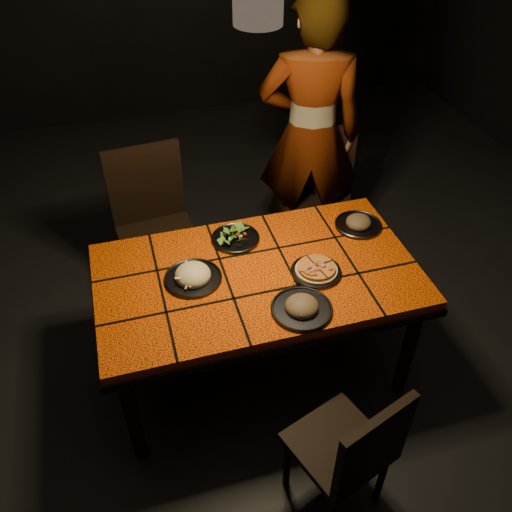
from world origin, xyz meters
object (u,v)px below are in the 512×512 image
object	(u,v)px
chair_far_right	(320,186)
diner	(310,136)
plate_pasta	(193,276)
chair_near	(353,450)
chair_far_left	(153,218)
plate_pizza	(316,270)
dining_table	(257,283)

from	to	relation	value
chair_far_right	diner	distance (m)	0.38
chair_far_right	plate_pasta	size ratio (longest dim) A/B	3.31
chair_near	chair_far_right	size ratio (longest dim) A/B	0.89
chair_far_left	plate_pasta	xyz separation A→B (m)	(0.11, -0.79, 0.19)
diner	plate_pizza	distance (m)	1.13
chair_far_left	diner	distance (m)	1.12
chair_near	diner	distance (m)	1.97
chair_far_left	plate_pizza	bearing A→B (deg)	-57.77
chair_near	diner	xyz separation A→B (m)	(0.48, 1.87, 0.43)
dining_table	chair_far_right	size ratio (longest dim) A/B	1.72
chair_near	plate_pizza	size ratio (longest dim) A/B	3.31
dining_table	chair_near	xyz separation A→B (m)	(0.16, -0.89, -0.19)
chair_far_left	plate_pizza	xyz separation A→B (m)	(0.71, -0.92, 0.18)
dining_table	chair_far_right	bearing A→B (deg)	52.69
chair_far_right	diner	xyz separation A→B (m)	(-0.09, 0.04, 0.37)
diner	plate_pasta	world-z (taller)	diner
chair_far_right	chair_near	bearing A→B (deg)	-82.20
dining_table	chair_far_left	size ratio (longest dim) A/B	1.59
chair_far_left	diner	xyz separation A→B (m)	(1.06, 0.15, 0.33)
chair_far_left	plate_pizza	size ratio (longest dim) A/B	4.03
diner	plate_pasta	size ratio (longest dim) A/B	6.40
chair_far_left	plate_pasta	size ratio (longest dim) A/B	3.58
chair_far_right	plate_pizza	size ratio (longest dim) A/B	3.72
plate_pizza	chair_far_left	bearing A→B (deg)	127.60
chair_far_right	chair_far_left	bearing A→B (deg)	-149.40
chair_far_left	chair_near	bearing A→B (deg)	-76.59
diner	plate_pasta	bearing A→B (deg)	61.69
chair_near	chair_far_right	bearing A→B (deg)	-126.16
diner	plate_pasta	distance (m)	1.35
dining_table	diner	bearing A→B (deg)	57.12
dining_table	plate_pizza	world-z (taller)	plate_pizza
plate_pasta	diner	bearing A→B (deg)	44.79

